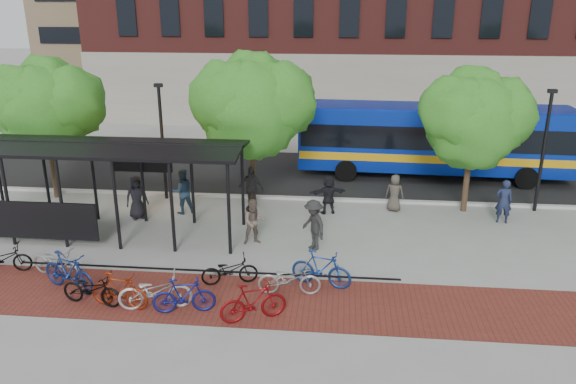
# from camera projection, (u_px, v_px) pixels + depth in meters

# --- Properties ---
(ground) EXTENTS (160.00, 160.00, 0.00)m
(ground) POSITION_uv_depth(u_px,v_px,m) (318.00, 236.00, 21.22)
(ground) COLOR #9E9E99
(ground) RESTS_ON ground
(asphalt_street) EXTENTS (160.00, 8.00, 0.01)m
(asphalt_street) POSITION_uv_depth(u_px,v_px,m) (326.00, 174.00, 28.75)
(asphalt_street) COLOR black
(asphalt_street) RESTS_ON ground
(curb) EXTENTS (160.00, 0.25, 0.12)m
(curb) POSITION_uv_depth(u_px,v_px,m) (322.00, 199.00, 24.96)
(curb) COLOR #B7B7B2
(curb) RESTS_ON ground
(brick_strip) EXTENTS (24.00, 3.00, 0.01)m
(brick_strip) POSITION_uv_depth(u_px,v_px,m) (243.00, 300.00, 16.70)
(brick_strip) COLOR maroon
(brick_strip) RESTS_ON ground
(bike_rack_rail) EXTENTS (12.00, 0.05, 0.95)m
(bike_rack_rail) POSITION_uv_depth(u_px,v_px,m) (207.00, 284.00, 17.67)
(bike_rack_rail) COLOR black
(bike_rack_rail) RESTS_ON ground
(bus_shelter) EXTENTS (10.60, 3.07, 3.60)m
(bus_shelter) POSITION_uv_depth(u_px,v_px,m) (97.00, 157.00, 20.55)
(bus_shelter) COLOR black
(bus_shelter) RESTS_ON ground
(tree_a) EXTENTS (4.90, 4.00, 6.18)m
(tree_a) POSITION_uv_depth(u_px,v_px,m) (47.00, 103.00, 24.10)
(tree_a) COLOR #382619
(tree_a) RESTS_ON ground
(tree_b) EXTENTS (5.15, 4.20, 6.47)m
(tree_b) POSITION_uv_depth(u_px,v_px,m) (254.00, 102.00, 23.19)
(tree_b) COLOR #382619
(tree_b) RESTS_ON ground
(tree_c) EXTENTS (4.66, 3.80, 5.92)m
(tree_c) POSITION_uv_depth(u_px,v_px,m) (475.00, 116.00, 22.48)
(tree_c) COLOR #382619
(tree_c) RESTS_ON ground
(lamp_post_left) EXTENTS (0.35, 0.20, 5.12)m
(lamp_post_left) POSITION_uv_depth(u_px,v_px,m) (162.00, 139.00, 24.37)
(lamp_post_left) COLOR black
(lamp_post_left) RESTS_ON ground
(lamp_post_right) EXTENTS (0.35, 0.20, 5.12)m
(lamp_post_right) POSITION_uv_depth(u_px,v_px,m) (544.00, 148.00, 22.87)
(lamp_post_right) COLOR black
(lamp_post_right) RESTS_ON ground
(bus) EXTENTS (13.30, 3.55, 3.56)m
(bus) POSITION_uv_depth(u_px,v_px,m) (434.00, 137.00, 27.73)
(bus) COLOR #0825A0
(bus) RESTS_ON ground
(bike_0) EXTENTS (1.92, 1.05, 0.96)m
(bike_0) POSITION_uv_depth(u_px,v_px,m) (3.00, 259.00, 18.28)
(bike_0) COLOR black
(bike_0) RESTS_ON ground
(bike_2) EXTENTS (2.00, 1.20, 0.99)m
(bike_2) POSITION_uv_depth(u_px,v_px,m) (56.00, 262.00, 17.98)
(bike_2) COLOR gray
(bike_2) RESTS_ON ground
(bike_3) EXTENTS (2.12, 1.32, 1.24)m
(bike_3) POSITION_uv_depth(u_px,v_px,m) (68.00, 272.00, 17.09)
(bike_3) COLOR navy
(bike_3) RESTS_ON ground
(bike_4) EXTENTS (1.97, 0.96, 0.99)m
(bike_4) POSITION_uv_depth(u_px,v_px,m) (92.00, 289.00, 16.32)
(bike_4) COLOR black
(bike_4) RESTS_ON ground
(bike_5) EXTENTS (1.88, 0.82, 1.09)m
(bike_5) POSITION_uv_depth(u_px,v_px,m) (119.00, 290.00, 16.14)
(bike_5) COLOR maroon
(bike_5) RESTS_ON ground
(bike_6) EXTENTS (2.22, 1.19, 1.11)m
(bike_6) POSITION_uv_depth(u_px,v_px,m) (155.00, 291.00, 16.09)
(bike_6) COLOR #BBBABD
(bike_6) RESTS_ON ground
(bike_7) EXTENTS (1.86, 0.86, 1.08)m
(bike_7) POSITION_uv_depth(u_px,v_px,m) (184.00, 296.00, 15.88)
(bike_7) COLOR navy
(bike_7) RESTS_ON ground
(bike_8) EXTENTS (1.88, 1.09, 0.93)m
(bike_8) POSITION_uv_depth(u_px,v_px,m) (230.00, 270.00, 17.53)
(bike_8) COLOR black
(bike_8) RESTS_ON ground
(bike_9) EXTENTS (1.96, 1.25, 1.14)m
(bike_9) POSITION_uv_depth(u_px,v_px,m) (253.00, 302.00, 15.48)
(bike_9) COLOR maroon
(bike_9) RESTS_ON ground
(bike_10) EXTENTS (1.95, 0.78, 1.00)m
(bike_10) POSITION_uv_depth(u_px,v_px,m) (289.00, 279.00, 16.90)
(bike_10) COLOR #969698
(bike_10) RESTS_ON ground
(bike_11) EXTENTS (2.03, 1.09, 1.17)m
(bike_11) POSITION_uv_depth(u_px,v_px,m) (321.00, 269.00, 17.36)
(bike_11) COLOR navy
(bike_11) RESTS_ON ground
(pedestrian_0) EXTENTS (1.05, 0.95, 1.80)m
(pedestrian_0) POSITION_uv_depth(u_px,v_px,m) (137.00, 197.00, 22.68)
(pedestrian_0) COLOR black
(pedestrian_0) RESTS_ON ground
(pedestrian_2) EXTENTS (1.15, 1.07, 1.90)m
(pedestrian_2) POSITION_uv_depth(u_px,v_px,m) (182.00, 191.00, 23.22)
(pedestrian_2) COLOR #1F354A
(pedestrian_2) RESTS_ON ground
(pedestrian_4) EXTENTS (1.19, 0.72, 1.89)m
(pedestrian_4) POSITION_uv_depth(u_px,v_px,m) (251.00, 188.00, 23.62)
(pedestrian_4) COLOR #2B2B2B
(pedestrian_4) RESTS_ON ground
(pedestrian_5) EXTENTS (1.61, 0.92, 1.66)m
(pedestrian_5) POSITION_uv_depth(u_px,v_px,m) (328.00, 194.00, 23.23)
(pedestrian_5) COLOR black
(pedestrian_5) RESTS_ON ground
(pedestrian_6) EXTENTS (0.89, 0.70, 1.59)m
(pedestrian_6) POSITION_uv_depth(u_px,v_px,m) (395.00, 193.00, 23.50)
(pedestrian_6) COLOR #443E36
(pedestrian_6) RESTS_ON ground
(pedestrian_7) EXTENTS (0.71, 0.52, 1.79)m
(pedestrian_7) POSITION_uv_depth(u_px,v_px,m) (504.00, 201.00, 22.23)
(pedestrian_7) COLOR #1C2441
(pedestrian_7) RESTS_ON ground
(pedestrian_8) EXTENTS (1.00, 0.90, 1.71)m
(pedestrian_8) POSITION_uv_depth(u_px,v_px,m) (254.00, 222.00, 20.31)
(pedestrian_8) COLOR brown
(pedestrian_8) RESTS_ON ground
(pedestrian_9) EXTENTS (1.27, 1.38, 1.86)m
(pedestrian_9) POSITION_uv_depth(u_px,v_px,m) (314.00, 225.00, 19.81)
(pedestrian_9) COLOR #252525
(pedestrian_9) RESTS_ON ground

